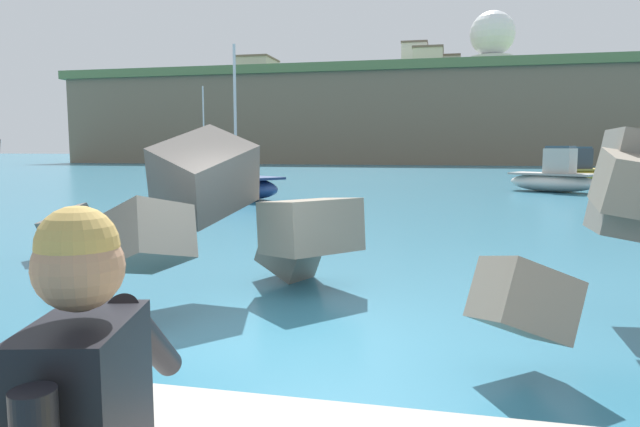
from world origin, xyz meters
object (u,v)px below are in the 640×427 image
boat_near_left (207,169)px  boat_near_centre (554,178)px  station_building_west (428,62)px  station_building_east (445,68)px  mooring_buoy_inner (155,194)px  station_building_central (258,70)px  boat_mid_centre (241,186)px  station_building_annex (415,63)px  radar_dome (492,42)px  boat_mid_left (582,171)px

boat_near_left → boat_near_centre: boat_near_left is taller
station_building_west → station_building_east: (2.65, 6.59, -0.10)m
mooring_buoy_inner → station_building_central: (-19.95, 73.00, 15.34)m
boat_mid_centre → station_building_annex: station_building_annex is taller
station_building_west → mooring_buoy_inner: bearing=-97.3°
radar_dome → station_building_annex: 13.86m
station_building_east → station_building_annex: bearing=156.8°
boat_mid_left → mooring_buoy_inner: bearing=-139.5°
boat_mid_left → station_building_west: bearing=102.7°
station_building_west → boat_near_centre: bearing=-82.3°
radar_dome → boat_mid_left: bearing=-87.9°
boat_near_left → mooring_buoy_inner: size_ratio=16.33×
boat_mid_centre → station_building_annex: 79.53m
boat_mid_left → boat_near_left: bearing=172.4°
mooring_buoy_inner → radar_dome: radar_dome is taller
boat_near_left → station_building_central: bearing=104.0°
boat_near_centre → station_building_west: bearing=97.7°
station_building_annex → boat_near_left: bearing=-103.3°
boat_mid_centre → radar_dome: bearing=78.0°
mooring_buoy_inner → station_building_central: 77.22m
station_building_central → boat_near_centre: bearing=-60.2°
boat_near_left → mooring_buoy_inner: bearing=-71.8°
station_building_annex → boat_near_centre: bearing=-81.3°
boat_near_left → boat_near_centre: size_ratio=1.57×
boat_near_left → station_building_annex: bearing=76.7°
radar_dome → station_building_central: 38.77m
station_building_east → boat_near_left: bearing=-108.8°
radar_dome → station_building_annex: (-12.24, 6.22, -1.87)m
mooring_buoy_inner → station_building_annex: (6.46, 78.68, 16.51)m
boat_near_left → boat_mid_centre: 23.11m
mooring_buoy_inner → station_building_west: 72.09m
station_building_west → station_building_central: (-28.94, 3.13, 0.02)m
radar_dome → station_building_west: radar_dome is taller
boat_near_centre → boat_mid_centre: size_ratio=0.70×
mooring_buoy_inner → station_building_annex: 80.65m
boat_mid_centre → station_building_east: (8.10, 75.59, 14.88)m
boat_near_centre → boat_mid_left: (3.40, 9.79, -0.02)m
boat_mid_left → radar_dome: radar_dome is taller
boat_near_left → radar_dome: bearing=63.2°
radar_dome → station_building_east: (-7.06, 4.00, -3.17)m
boat_near_left → radar_dome: (25.75, 51.04, 18.14)m
mooring_buoy_inner → boat_mid_centre: bearing=13.9°
boat_near_centre → station_building_east: size_ratio=0.90×
radar_dome → station_building_annex: radar_dome is taller
station_building_annex → radar_dome: bearing=-27.0°
boat_mid_left → radar_dome: bearing=92.1°
radar_dome → boat_near_left: bearing=-116.8°
boat_near_centre → station_building_central: bearing=119.8°
boat_near_centre → mooring_buoy_inner: (-17.32, -7.91, -0.49)m
boat_mid_centre → station_building_east: 77.46m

